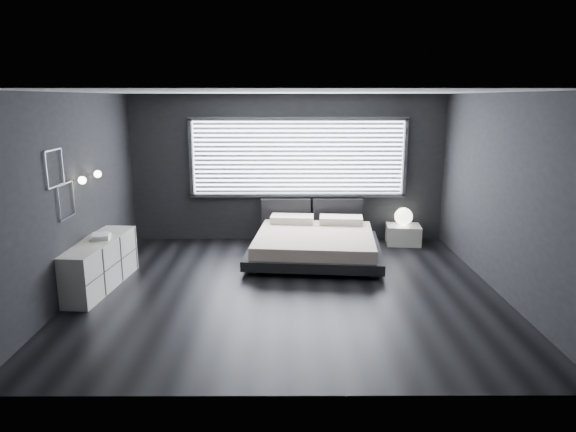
{
  "coord_description": "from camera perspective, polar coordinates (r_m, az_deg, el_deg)",
  "views": [
    {
      "loc": [
        -0.03,
        -7.05,
        2.72
      ],
      "look_at": [
        0.0,
        0.85,
        0.9
      ],
      "focal_mm": 32.0,
      "sensor_mm": 36.0,
      "label": 1
    }
  ],
  "objects": [
    {
      "name": "book_stack",
      "position": [
        8.0,
        -20.13,
        -2.14
      ],
      "size": [
        0.33,
        0.39,
        0.07
      ],
      "color": "silver",
      "rests_on": "dresser"
    },
    {
      "name": "room",
      "position": [
        7.17,
        0.02,
        2.37
      ],
      "size": [
        6.04,
        6.0,
        2.8
      ],
      "color": "black",
      "rests_on": "ground"
    },
    {
      "name": "dresser",
      "position": [
        8.01,
        -20.33,
        -5.02
      ],
      "size": [
        0.66,
        1.82,
        0.71
      ],
      "color": "silver",
      "rests_on": "ground"
    },
    {
      "name": "orb_lamp",
      "position": [
        9.94,
        12.71,
        -0.05
      ],
      "size": [
        0.34,
        0.34,
        0.34
      ],
      "primitive_type": "sphere",
      "color": "white",
      "rests_on": "nightstand"
    },
    {
      "name": "window",
      "position": [
        9.81,
        1.14,
        6.48
      ],
      "size": [
        4.14,
        0.09,
        1.52
      ],
      "color": "white",
      "rests_on": "ground"
    },
    {
      "name": "headboard",
      "position": [
        9.94,
        2.64,
        0.47
      ],
      "size": [
        1.96,
        0.16,
        0.52
      ],
      "color": "black",
      "rests_on": "ground"
    },
    {
      "name": "bed",
      "position": [
        8.91,
        2.99,
        -3.01
      ],
      "size": [
        2.42,
        2.33,
        0.58
      ],
      "color": "black",
      "rests_on": "ground"
    },
    {
      "name": "wall_art_lower",
      "position": [
        7.49,
        -23.39,
        1.58
      ],
      "size": [
        0.01,
        0.48,
        0.48
      ],
      "color": "#47474C",
      "rests_on": "ground"
    },
    {
      "name": "nightstand",
      "position": [
        10.01,
        12.67,
        -2.03
      ],
      "size": [
        0.68,
        0.59,
        0.37
      ],
      "primitive_type": "cube",
      "rotation": [
        0.0,
        0.0,
        -0.11
      ],
      "color": "silver",
      "rests_on": "ground"
    },
    {
      "name": "sconce_far",
      "position": [
        8.29,
        -20.41,
        4.39
      ],
      "size": [
        0.18,
        0.11,
        0.11
      ],
      "color": "silver",
      "rests_on": "ground"
    },
    {
      "name": "wall_art_upper",
      "position": [
        7.19,
        -24.5,
        4.85
      ],
      "size": [
        0.01,
        0.48,
        0.48
      ],
      "color": "#47474C",
      "rests_on": "ground"
    },
    {
      "name": "sconce_near",
      "position": [
        7.73,
        -21.91,
        3.71
      ],
      "size": [
        0.18,
        0.11,
        0.11
      ],
      "color": "silver",
      "rests_on": "ground"
    }
  ]
}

